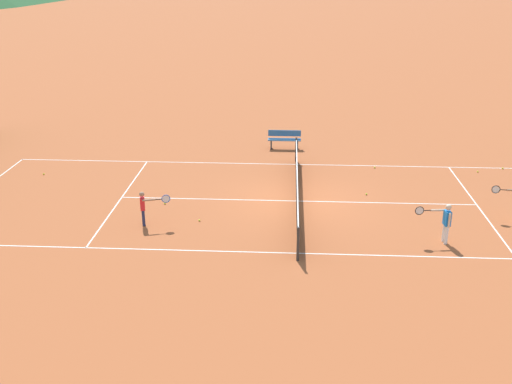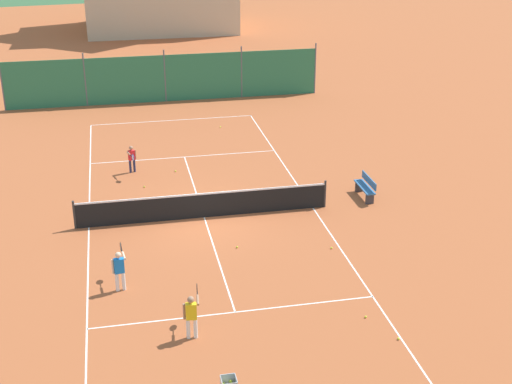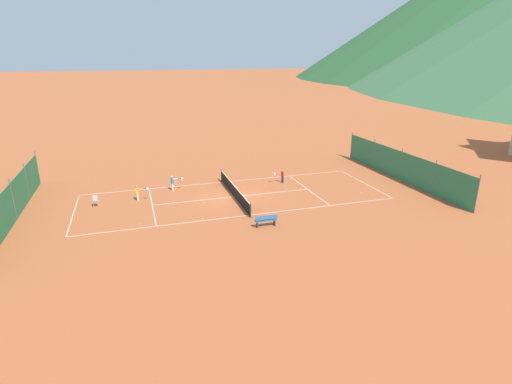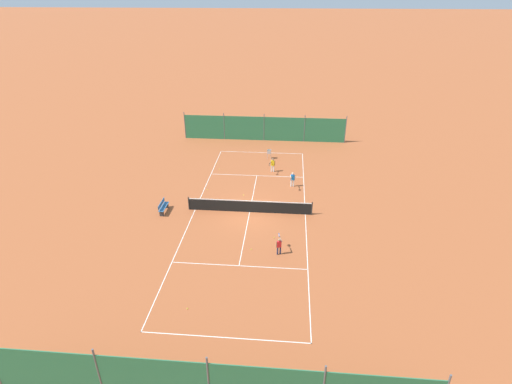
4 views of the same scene
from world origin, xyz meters
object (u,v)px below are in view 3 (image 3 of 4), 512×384
player_far_service (138,192)px  tennis_ball_far_corner (122,229)px  tennis_ball_alley_right (202,219)px  tennis_ball_alley_left (204,203)px  tennis_ball_by_net_right (286,189)px  player_near_service (282,175)px  ball_hopper (95,199)px  courtside_bench (266,220)px  tennis_net (234,191)px  player_far_baseline (173,182)px  tennis_ball_by_net_left (361,192)px  tennis_ball_near_corner (265,185)px  tennis_ball_mid_court (140,224)px

player_far_service → tennis_ball_far_corner: bearing=-13.2°
tennis_ball_alley_right → tennis_ball_alley_left: bearing=167.3°
player_far_service → tennis_ball_by_net_right: 12.07m
player_near_service → ball_hopper: (1.47, -15.37, -0.02)m
courtside_bench → player_far_service: bearing=-134.3°
tennis_ball_alley_left → ball_hopper: size_ratio=0.07×
courtside_bench → tennis_ball_far_corner: bearing=-104.4°
tennis_ball_alley_left → tennis_ball_far_corner: (3.26, -6.00, 0.00)m
tennis_ball_far_corner → tennis_net: bearing=115.0°
player_far_service → courtside_bench: 10.99m
tennis_ball_alley_left → player_far_baseline: bearing=-153.9°
player_far_service → tennis_ball_far_corner: 5.52m
tennis_ball_by_net_right → player_near_service: bearing=170.7°
tennis_net → tennis_ball_far_corner: 9.49m
tennis_ball_alley_left → tennis_ball_alley_right: same height
player_far_baseline → ball_hopper: bearing=-69.1°
tennis_ball_by_net_right → tennis_ball_alley_right: bearing=-61.2°
tennis_ball_far_corner → tennis_ball_alley_right: bearing=92.2°
tennis_ball_alley_right → player_near_service: bearing=126.6°
tennis_ball_far_corner → player_far_service: bearing=166.8°
player_far_service → tennis_ball_far_corner: player_far_service is taller
tennis_net → player_near_service: player_near_service is taller
tennis_ball_by_net_right → tennis_ball_alley_right: 9.09m
player_near_service → player_far_service: bearing=-85.3°
player_near_service → tennis_ball_by_net_right: 1.90m
player_far_service → tennis_ball_alley_right: bearing=38.3°
tennis_ball_by_net_right → tennis_ball_alley_left: bearing=-79.7°
player_far_baseline → tennis_ball_by_net_left: 15.64m
tennis_ball_alley_left → courtside_bench: (5.60, 3.11, 0.42)m
tennis_ball_far_corner → courtside_bench: courtside_bench is taller
tennis_ball_alley_left → courtside_bench: 6.42m
tennis_ball_far_corner → ball_hopper: bearing=-159.6°
player_near_service → tennis_net: bearing=-64.9°
tennis_net → tennis_ball_far_corner: (4.01, -8.59, -0.47)m
player_far_service → ball_hopper: player_far_service is taller
player_near_service → tennis_ball_alley_right: player_near_service is taller
tennis_ball_far_corner → courtside_bench: size_ratio=0.04×
tennis_ball_by_net_left → courtside_bench: size_ratio=0.04×
player_far_service → tennis_ball_by_net_left: (3.55, 17.54, -0.71)m
tennis_ball_alley_right → ball_hopper: ball_hopper is taller
tennis_ball_alley_left → tennis_ball_by_net_right: bearing=100.3°
player_far_service → player_near_service: size_ratio=1.10×
player_far_service → tennis_ball_near_corner: player_far_service is taller
tennis_ball_alley_left → tennis_ball_mid_court: (2.77, -4.83, 0.00)m
player_near_service → tennis_ball_far_corner: player_near_service is taller
tennis_ball_alley_left → player_far_service: bearing=-113.6°
player_far_baseline → tennis_ball_far_corner: (7.13, -4.10, -0.71)m
tennis_ball_mid_court → tennis_ball_alley_right: same height
tennis_ball_alley_left → tennis_ball_mid_court: bearing=-60.2°
courtside_bench → tennis_ball_alley_left: bearing=-150.9°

